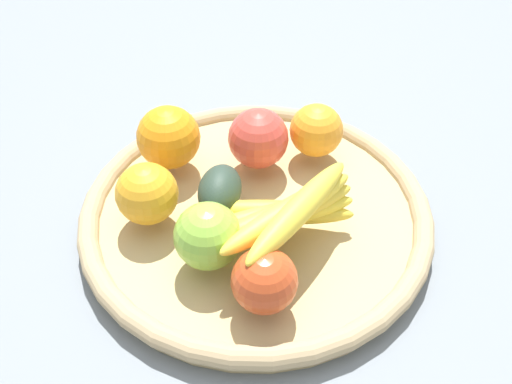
{
  "coord_description": "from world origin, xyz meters",
  "views": [
    {
      "loc": [
        0.51,
        0.06,
        0.54
      ],
      "look_at": [
        0.0,
        0.0,
        0.06
      ],
      "focal_mm": 40.92,
      "sensor_mm": 36.0,
      "label": 1
    }
  ],
  "objects_px": {
    "avocado": "(220,190)",
    "apple_2": "(264,281)",
    "apple_1": "(258,138)",
    "apple_0": "(208,236)",
    "orange_0": "(147,194)",
    "banana_bunch": "(284,213)",
    "orange_2": "(169,137)",
    "orange_1": "(316,130)"
  },
  "relations": [
    {
      "from": "orange_0",
      "to": "apple_2",
      "type": "height_order",
      "value": "orange_0"
    },
    {
      "from": "apple_0",
      "to": "apple_2",
      "type": "distance_m",
      "value": 0.08
    },
    {
      "from": "banana_bunch",
      "to": "apple_0",
      "type": "bearing_deg",
      "value": -61.95
    },
    {
      "from": "banana_bunch",
      "to": "apple_1",
      "type": "relative_size",
      "value": 2.42
    },
    {
      "from": "apple_2",
      "to": "orange_2",
      "type": "bearing_deg",
      "value": -144.94
    },
    {
      "from": "banana_bunch",
      "to": "apple_2",
      "type": "xyz_separation_m",
      "value": [
        0.09,
        -0.01,
        -0.01
      ]
    },
    {
      "from": "banana_bunch",
      "to": "apple_1",
      "type": "xyz_separation_m",
      "value": [
        -0.13,
        -0.04,
        -0.0
      ]
    },
    {
      "from": "apple_0",
      "to": "avocado",
      "type": "xyz_separation_m",
      "value": [
        -0.08,
        -0.0,
        -0.01
      ]
    },
    {
      "from": "orange_2",
      "to": "apple_1",
      "type": "relative_size",
      "value": 1.05
    },
    {
      "from": "banana_bunch",
      "to": "apple_1",
      "type": "distance_m",
      "value": 0.14
    },
    {
      "from": "orange_0",
      "to": "apple_1",
      "type": "height_order",
      "value": "apple_1"
    },
    {
      "from": "orange_2",
      "to": "apple_2",
      "type": "relative_size",
      "value": 1.19
    },
    {
      "from": "orange_0",
      "to": "orange_1",
      "type": "height_order",
      "value": "orange_0"
    },
    {
      "from": "apple_2",
      "to": "apple_1",
      "type": "bearing_deg",
      "value": -171.73
    },
    {
      "from": "orange_2",
      "to": "banana_bunch",
      "type": "bearing_deg",
      "value": 53.54
    },
    {
      "from": "orange_2",
      "to": "orange_1",
      "type": "bearing_deg",
      "value": 103.47
    },
    {
      "from": "avocado",
      "to": "apple_2",
      "type": "height_order",
      "value": "apple_2"
    },
    {
      "from": "apple_1",
      "to": "apple_0",
      "type": "height_order",
      "value": "apple_1"
    },
    {
      "from": "orange_2",
      "to": "apple_0",
      "type": "distance_m",
      "value": 0.18
    },
    {
      "from": "orange_2",
      "to": "avocado",
      "type": "height_order",
      "value": "orange_2"
    },
    {
      "from": "apple_1",
      "to": "orange_1",
      "type": "xyz_separation_m",
      "value": [
        -0.03,
        0.07,
        -0.0
      ]
    },
    {
      "from": "orange_2",
      "to": "avocado",
      "type": "xyz_separation_m",
      "value": [
        0.07,
        0.08,
        -0.02
      ]
    },
    {
      "from": "apple_1",
      "to": "apple_2",
      "type": "height_order",
      "value": "apple_1"
    },
    {
      "from": "apple_1",
      "to": "orange_2",
      "type": "bearing_deg",
      "value": -82.91
    },
    {
      "from": "orange_1",
      "to": "apple_0",
      "type": "bearing_deg",
      "value": -27.9
    },
    {
      "from": "banana_bunch",
      "to": "apple_0",
      "type": "relative_size",
      "value": 2.53
    },
    {
      "from": "apple_1",
      "to": "banana_bunch",
      "type": "bearing_deg",
      "value": 18.53
    },
    {
      "from": "banana_bunch",
      "to": "orange_0",
      "type": "relative_size",
      "value": 2.57
    },
    {
      "from": "apple_1",
      "to": "avocado",
      "type": "height_order",
      "value": "apple_1"
    },
    {
      "from": "banana_bunch",
      "to": "avocado",
      "type": "xyz_separation_m",
      "value": [
        -0.04,
        -0.08,
        -0.01
      ]
    },
    {
      "from": "orange_0",
      "to": "orange_1",
      "type": "relative_size",
      "value": 1.04
    },
    {
      "from": "apple_1",
      "to": "apple_0",
      "type": "distance_m",
      "value": 0.18
    },
    {
      "from": "apple_1",
      "to": "apple_2",
      "type": "distance_m",
      "value": 0.23
    },
    {
      "from": "orange_0",
      "to": "orange_1",
      "type": "distance_m",
      "value": 0.24
    },
    {
      "from": "avocado",
      "to": "apple_1",
      "type": "bearing_deg",
      "value": 157.77
    },
    {
      "from": "apple_0",
      "to": "orange_2",
      "type": "bearing_deg",
      "value": -153.29
    },
    {
      "from": "banana_bunch",
      "to": "orange_1",
      "type": "bearing_deg",
      "value": 169.69
    },
    {
      "from": "orange_0",
      "to": "apple_0",
      "type": "distance_m",
      "value": 0.1
    },
    {
      "from": "orange_0",
      "to": "apple_0",
      "type": "bearing_deg",
      "value": 55.17
    },
    {
      "from": "avocado",
      "to": "apple_2",
      "type": "distance_m",
      "value": 0.15
    },
    {
      "from": "banana_bunch",
      "to": "avocado",
      "type": "height_order",
      "value": "banana_bunch"
    },
    {
      "from": "apple_1",
      "to": "apple_0",
      "type": "xyz_separation_m",
      "value": [
        0.17,
        -0.03,
        -0.0
      ]
    }
  ]
}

